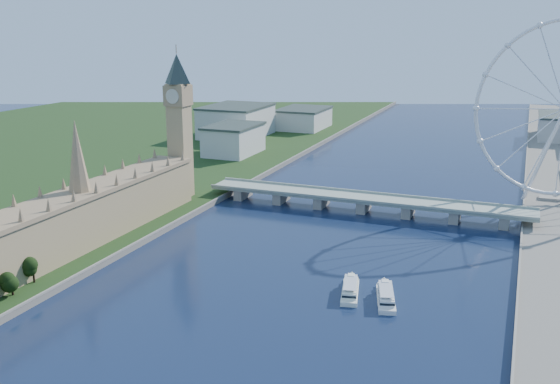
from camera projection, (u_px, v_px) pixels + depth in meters
The scene contains 6 objects.
parliament_range at pixel (82, 217), 346.44m from camera, with size 24.00×200.00×70.00m.
big_ben at pixel (179, 108), 431.04m from camera, with size 20.02×20.02×110.00m.
westminster_bridge at pixel (364, 201), 420.70m from camera, with size 220.00×22.00×9.50m.
city_skyline at pixel (465, 131), 637.67m from camera, with size 505.00×280.00×32.00m.
tour_boat_near at pixel (350, 295), 290.52m from camera, with size 7.83×30.60×6.77m, color white, non-canonical shape.
tour_boat_far at pixel (386, 302), 283.06m from camera, with size 7.98×31.16×6.90m, color white, non-canonical shape.
Camera 1 is at (96.32, -97.30, 121.20)m, focal length 40.00 mm.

